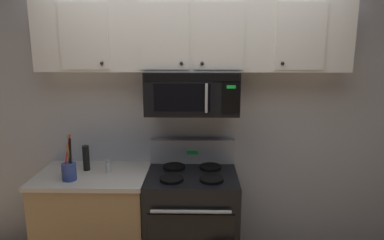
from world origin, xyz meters
TOP-DOWN VIEW (x-y plane):
  - back_wall at (0.00, 0.79)m, footprint 5.20×0.10m
  - stove_range at (0.00, 0.42)m, footprint 0.76×0.69m
  - over_range_microwave at (-0.00, 0.54)m, footprint 0.76×0.43m
  - upper_cabinets at (-0.00, 0.57)m, footprint 2.50×0.36m
  - counter_segment at (-0.84, 0.43)m, footprint 0.93×0.65m
  - utensil_crock_blue at (-0.98, 0.28)m, footprint 0.11×0.11m
  - salt_shaker at (-0.71, 0.45)m, footprint 0.04×0.04m
  - pepper_mill at (-0.91, 0.50)m, footprint 0.06×0.06m

SIDE VIEW (x-z plane):
  - counter_segment at x=-0.84m, z-range 0.00..0.90m
  - stove_range at x=0.00m, z-range -0.09..1.03m
  - salt_shaker at x=-0.71m, z-range 0.90..1.01m
  - utensil_crock_blue at x=-0.98m, z-range 0.80..1.18m
  - pepper_mill at x=-0.91m, z-range 0.90..1.12m
  - back_wall at x=0.00m, z-range 0.00..2.70m
  - over_range_microwave at x=0.00m, z-range 1.40..1.75m
  - upper_cabinets at x=0.00m, z-range 1.75..2.30m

